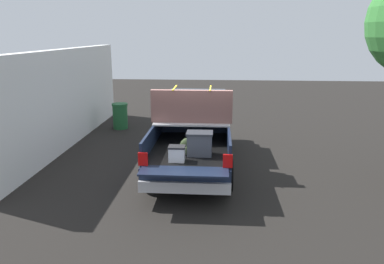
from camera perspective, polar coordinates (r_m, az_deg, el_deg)
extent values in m
plane|color=black|center=(10.56, 0.23, -4.95)|extent=(40.00, 40.00, 0.00)
cube|color=#162138|center=(10.37, 0.24, -1.78)|extent=(5.50, 1.92, 0.48)
cube|color=black|center=(9.15, -0.27, -2.35)|extent=(2.80, 1.80, 0.04)
cube|color=#162138|center=(9.20, -6.05, -0.84)|extent=(2.80, 0.06, 0.50)
cube|color=#162138|center=(9.07, 5.60, -1.07)|extent=(2.80, 0.06, 0.50)
cube|color=#162138|center=(10.41, 0.30, 1.07)|extent=(0.06, 1.80, 0.50)
cube|color=#162138|center=(7.57, -1.24, -6.06)|extent=(0.55, 1.80, 0.04)
cube|color=#B2B2B7|center=(9.77, 0.07, 1.79)|extent=(1.25, 1.92, 0.04)
cube|color=#162138|center=(11.56, 0.69, 2.45)|extent=(2.30, 1.92, 0.50)
cube|color=#2D3842|center=(11.37, 0.67, 4.75)|extent=(1.94, 1.76, 0.47)
cube|color=#162138|center=(12.89, 1.05, 3.46)|extent=(0.40, 1.82, 0.38)
cube|color=#B2B2B7|center=(7.86, -1.12, -8.26)|extent=(0.24, 1.92, 0.24)
cube|color=red|center=(7.88, -7.47, -4.10)|extent=(0.06, 0.20, 0.28)
cube|color=red|center=(7.73, 5.46, -4.42)|extent=(0.06, 0.20, 0.28)
cylinder|color=black|center=(12.19, -3.34, -0.37)|extent=(0.77, 0.30, 0.77)
cylinder|color=black|center=(12.10, 4.96, -0.52)|extent=(0.77, 0.30, 0.77)
cylinder|color=black|center=(8.90, -6.23, -6.22)|extent=(0.77, 0.30, 0.77)
cylinder|color=black|center=(8.77, 5.24, -6.53)|extent=(0.77, 0.30, 0.77)
cube|color=#474C56|center=(8.46, 1.16, -1.93)|extent=(0.40, 0.55, 0.49)
cube|color=#31353C|center=(8.39, 1.17, -0.18)|extent=(0.44, 0.59, 0.05)
ellipsoid|color=#384728|center=(8.45, -0.66, -2.23)|extent=(0.20, 0.36, 0.40)
ellipsoid|color=#384728|center=(8.36, -0.72, -2.85)|extent=(0.09, 0.25, 0.18)
cube|color=white|center=(8.08, -2.32, -3.44)|extent=(0.26, 0.34, 0.30)
cube|color=#262628|center=(8.02, -2.33, -2.29)|extent=(0.28, 0.36, 0.04)
cube|color=brown|center=(9.72, 0.07, 3.11)|extent=(0.81, 2.03, 0.42)
cube|color=brown|center=(9.33, -0.07, 5.18)|extent=(0.16, 2.03, 0.40)
cube|color=brown|center=(9.82, -5.27, 5.07)|extent=(0.57, 0.20, 0.22)
cube|color=brown|center=(9.69, 5.53, 4.93)|extent=(0.57, 0.20, 0.22)
cube|color=yellow|center=(9.66, -2.65, 6.75)|extent=(0.91, 0.03, 0.02)
cube|color=yellow|center=(9.59, 2.82, 6.70)|extent=(0.91, 0.03, 0.02)
cube|color=white|center=(12.87, -18.55, 4.98)|extent=(9.51, 0.36, 3.10)
cylinder|color=#1E592D|center=(14.69, -10.87, 2.24)|extent=(0.56, 0.56, 0.90)
cylinder|color=#1E592D|center=(14.59, -10.96, 4.12)|extent=(0.60, 0.60, 0.08)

